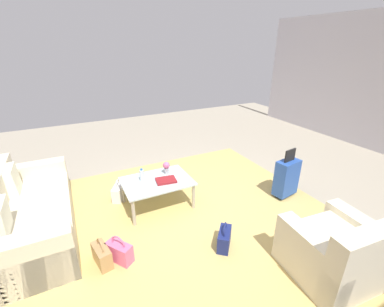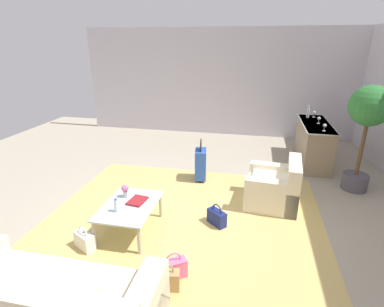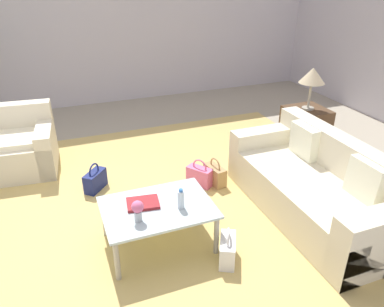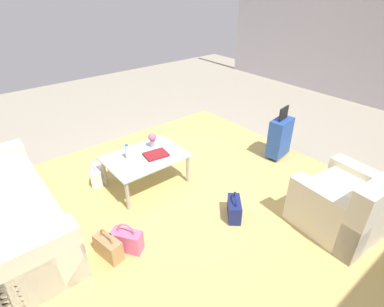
% 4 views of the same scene
% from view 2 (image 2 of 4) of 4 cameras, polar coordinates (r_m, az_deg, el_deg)
% --- Properties ---
extents(ground_plane, '(12.00, 12.00, 0.00)m').
position_cam_2_polar(ground_plane, '(4.95, -4.18, -12.53)').
color(ground_plane, '#A89E89').
extents(wall_left, '(0.12, 8.00, 3.10)m').
position_cam_2_polar(wall_left, '(9.18, 4.50, 13.28)').
color(wall_left, silver).
rests_on(wall_left, ground).
extents(area_rug, '(5.20, 4.40, 0.01)m').
position_cam_2_polar(area_rug, '(4.43, -3.81, -16.93)').
color(area_rug, tan).
rests_on(area_rug, ground).
extents(armchair, '(1.01, 0.95, 0.83)m').
position_cam_2_polar(armchair, '(5.44, 15.70, -6.47)').
color(armchair, beige).
rests_on(armchair, ground).
extents(coffee_table, '(1.04, 0.75, 0.44)m').
position_cam_2_polar(coffee_table, '(4.58, -11.84, -10.16)').
color(coffee_table, silver).
rests_on(coffee_table, ground).
extents(water_bottle, '(0.06, 0.06, 0.20)m').
position_cam_2_polar(water_bottle, '(4.39, -14.23, -9.59)').
color(water_bottle, silver).
rests_on(water_bottle, coffee_table).
extents(coffee_table_book, '(0.33, 0.27, 0.03)m').
position_cam_2_polar(coffee_table_book, '(4.61, -10.39, -8.84)').
color(coffee_table_book, maroon).
rests_on(coffee_table_book, coffee_table).
extents(flower_vase, '(0.11, 0.11, 0.21)m').
position_cam_2_polar(flower_vase, '(4.73, -12.62, -6.76)').
color(flower_vase, '#B2B7BC').
rests_on(flower_vase, coffee_table).
extents(bar_console, '(1.81, 0.63, 0.95)m').
position_cam_2_polar(bar_console, '(7.54, 22.12, 1.95)').
color(bar_console, '#937F60').
rests_on(bar_console, ground).
extents(wine_glass_leftmost, '(0.08, 0.08, 0.15)m').
position_cam_2_polar(wine_glass_leftmost, '(8.00, 22.25, 7.17)').
color(wine_glass_leftmost, silver).
rests_on(wine_glass_leftmost, bar_console).
extents(wine_glass_left_of_centre, '(0.08, 0.08, 0.15)m').
position_cam_2_polar(wine_glass_left_of_centre, '(7.40, 23.02, 6.09)').
color(wine_glass_left_of_centre, silver).
rests_on(wine_glass_left_of_centre, bar_console).
extents(wine_glass_right_of_centre, '(0.08, 0.08, 0.15)m').
position_cam_2_polar(wine_glass_right_of_centre, '(6.81, 23.96, 4.82)').
color(wine_glass_right_of_centre, silver).
rests_on(wine_glass_right_of_centre, bar_console).
extents(wine_bottle_clear, '(0.07, 0.07, 0.30)m').
position_cam_2_polar(wine_bottle_clear, '(7.89, 21.23, 7.22)').
color(wine_bottle_clear, silver).
rests_on(wine_bottle_clear, bar_console).
extents(suitcase_blue, '(0.43, 0.28, 0.85)m').
position_cam_2_polar(suitcase_blue, '(6.12, 1.65, -1.92)').
color(suitcase_blue, '#2851AD').
rests_on(suitcase_blue, ground).
extents(handbag_pink, '(0.30, 0.34, 0.36)m').
position_cam_2_polar(handbag_pink, '(3.87, -3.55, -21.03)').
color(handbag_pink, pink).
rests_on(handbag_pink, ground).
extents(handbag_white, '(0.27, 0.35, 0.36)m').
position_cam_2_polar(handbag_white, '(4.53, -19.82, -15.33)').
color(handbag_white, white).
rests_on(handbag_white, ground).
extents(handbag_tan, '(0.20, 0.34, 0.36)m').
position_cam_2_polar(handbag_tan, '(3.74, -5.03, -22.81)').
color(handbag_tan, tan).
rests_on(handbag_tan, ground).
extents(handbag_navy, '(0.31, 0.33, 0.36)m').
position_cam_2_polar(handbag_navy, '(4.78, 4.74, -12.00)').
color(handbag_navy, navy).
rests_on(handbag_navy, ground).
extents(potted_ficus, '(0.73, 0.73, 2.00)m').
position_cam_2_polar(potted_ficus, '(6.24, 30.51, 5.80)').
color(potted_ficus, '#514C56').
rests_on(potted_ficus, ground).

